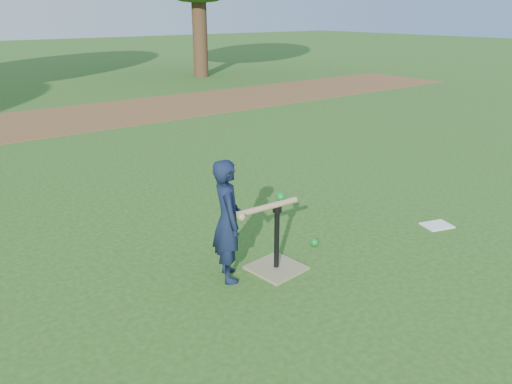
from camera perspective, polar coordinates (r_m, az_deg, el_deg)
ground at (r=4.88m, az=2.64°, el=-6.60°), size 80.00×80.00×0.00m
dirt_strip at (r=11.40m, az=-22.58°, el=7.49°), size 24.00×3.00×0.01m
child at (r=4.18m, az=-3.25°, el=-3.31°), size 0.39×0.46×1.07m
wiffle_ball_ground at (r=4.97m, az=6.71°, el=-5.72°), size 0.08×0.08×0.08m
clipboard at (r=5.73m, az=19.97°, el=-3.60°), size 0.35×0.31×0.01m
batting_tee at (r=4.49m, az=2.35°, el=-7.53°), size 0.47×0.47×0.61m
swing_action at (r=4.19m, az=1.37°, el=-1.58°), size 0.63×0.16×0.11m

